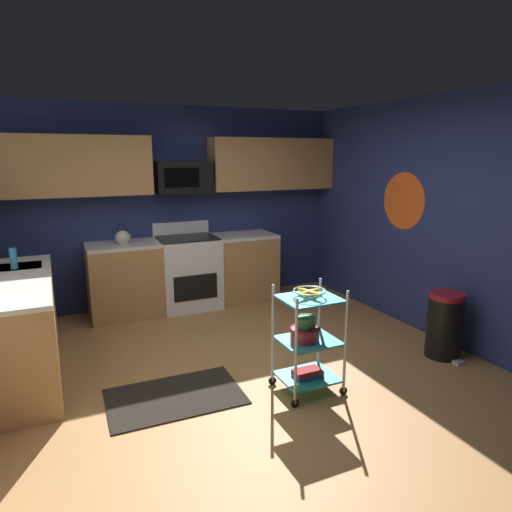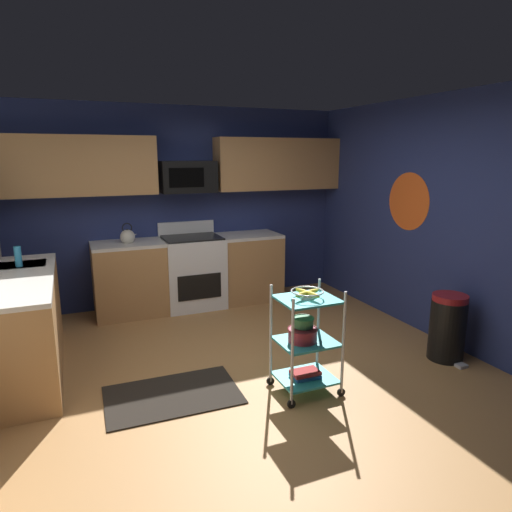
# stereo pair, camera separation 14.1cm
# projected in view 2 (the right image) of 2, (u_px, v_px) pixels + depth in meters

# --- Properties ---
(floor) EXTENTS (4.40, 4.80, 0.04)m
(floor) POSITION_uv_depth(u_px,v_px,m) (251.00, 376.00, 4.14)
(floor) COLOR #A87542
(floor) RESTS_ON ground
(wall_back) EXTENTS (4.52, 0.06, 2.60)m
(wall_back) POSITION_uv_depth(u_px,v_px,m) (183.00, 206.00, 6.04)
(wall_back) COLOR navy
(wall_back) RESTS_ON ground
(wall_right) EXTENTS (0.06, 4.80, 2.60)m
(wall_right) POSITION_uv_depth(u_px,v_px,m) (449.00, 221.00, 4.69)
(wall_right) COLOR navy
(wall_right) RESTS_ON ground
(wall_flower_decal) EXTENTS (0.00, 0.66, 0.66)m
(wall_flower_decal) POSITION_uv_depth(u_px,v_px,m) (408.00, 202.00, 5.18)
(wall_flower_decal) COLOR #E5591E
(counter_run) EXTENTS (3.42, 2.47, 0.92)m
(counter_run) POSITION_uv_depth(u_px,v_px,m) (132.00, 290.00, 5.13)
(counter_run) COLOR #B27F4C
(counter_run) RESTS_ON ground
(oven_range) EXTENTS (0.76, 0.65, 1.10)m
(oven_range) POSITION_uv_depth(u_px,v_px,m) (193.00, 271.00, 5.93)
(oven_range) COLOR white
(oven_range) RESTS_ON ground
(upper_cabinets) EXTENTS (4.40, 0.33, 0.70)m
(upper_cabinets) POSITION_uv_depth(u_px,v_px,m) (185.00, 165.00, 5.74)
(upper_cabinets) COLOR #B27F4C
(microwave) EXTENTS (0.70, 0.39, 0.40)m
(microwave) POSITION_uv_depth(u_px,v_px,m) (188.00, 177.00, 5.76)
(microwave) COLOR black
(rolling_cart) EXTENTS (0.54, 0.43, 0.91)m
(rolling_cart) POSITION_uv_depth(u_px,v_px,m) (306.00, 341.00, 3.76)
(rolling_cart) COLOR silver
(rolling_cart) RESTS_ON ground
(fruit_bowl) EXTENTS (0.27, 0.27, 0.07)m
(fruit_bowl) POSITION_uv_depth(u_px,v_px,m) (307.00, 293.00, 3.67)
(fruit_bowl) COLOR silver
(fruit_bowl) RESTS_ON rolling_cart
(mixing_bowl_large) EXTENTS (0.25, 0.25, 0.11)m
(mixing_bowl_large) POSITION_uv_depth(u_px,v_px,m) (303.00, 334.00, 3.73)
(mixing_bowl_large) COLOR maroon
(mixing_bowl_large) RESTS_ON rolling_cart
(mixing_bowl_small) EXTENTS (0.18, 0.18, 0.08)m
(mixing_bowl_small) POSITION_uv_depth(u_px,v_px,m) (303.00, 322.00, 3.74)
(mixing_bowl_small) COLOR #387F4C
(mixing_bowl_small) RESTS_ON rolling_cart
(book_stack) EXTENTS (0.24, 0.19, 0.05)m
(book_stack) POSITION_uv_depth(u_px,v_px,m) (305.00, 374.00, 3.83)
(book_stack) COLOR #1E4C8C
(book_stack) RESTS_ON rolling_cart
(kettle) EXTENTS (0.21, 0.18, 0.26)m
(kettle) POSITION_uv_depth(u_px,v_px,m) (128.00, 237.00, 5.52)
(kettle) COLOR beige
(kettle) RESTS_ON counter_run
(dish_soap_bottle) EXTENTS (0.06, 0.06, 0.20)m
(dish_soap_bottle) POSITION_uv_depth(u_px,v_px,m) (18.00, 257.00, 4.32)
(dish_soap_bottle) COLOR #2D8CBF
(dish_soap_bottle) RESTS_ON counter_run
(trash_can) EXTENTS (0.34, 0.42, 0.66)m
(trash_can) POSITION_uv_depth(u_px,v_px,m) (447.00, 327.00, 4.40)
(trash_can) COLOR black
(trash_can) RESTS_ON ground
(floor_rug) EXTENTS (1.12, 0.72, 0.01)m
(floor_rug) POSITION_uv_depth(u_px,v_px,m) (173.00, 395.00, 3.77)
(floor_rug) COLOR black
(floor_rug) RESTS_ON ground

